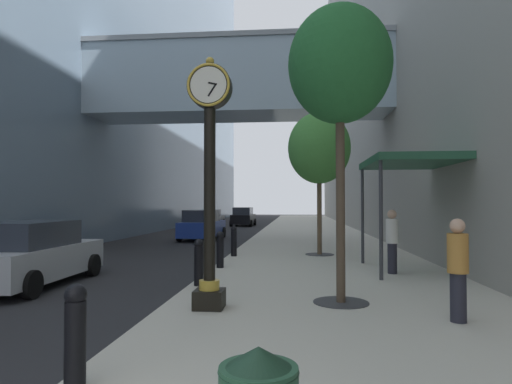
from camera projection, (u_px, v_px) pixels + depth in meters
ground_plane at (257, 236)px, 28.65m from camera, size 110.00×110.00×0.00m
sidewalk_right at (310, 232)px, 31.31m from camera, size 7.11×80.00×0.14m
building_block_right at (424, 17)px, 30.96m from camera, size 9.00×80.00×30.53m
street_clock at (210, 169)px, 8.32m from camera, size 0.84×0.55×4.77m
bollard_nearest at (75, 334)px, 4.67m from camera, size 0.24×0.24×1.12m
bollard_third at (199, 261)px, 10.56m from camera, size 0.24×0.24×1.12m
bollard_fourth at (220, 249)px, 13.50m from camera, size 0.24×0.24×1.12m
bollard_fifth at (234, 241)px, 16.45m from camera, size 0.24×0.24×1.12m
street_tree_near at (340, 67)px, 8.84m from camera, size 2.08×2.08×5.97m
street_tree_mid_near at (319, 148)px, 17.00m from camera, size 2.41×2.41×5.52m
pedestrian_walking at (392, 239)px, 12.37m from camera, size 0.36×0.36×1.80m
pedestrian_by_clock at (458, 267)px, 7.33m from camera, size 0.47×0.47×1.72m
storefront_awning at (408, 164)px, 12.89m from camera, size 2.40×3.60×3.30m
car_black_near at (243, 217)px, 41.14m from camera, size 2.12×4.31×1.75m
car_silver_mid at (32, 255)px, 11.24m from camera, size 2.07×4.53×1.66m
car_grey_far at (210, 218)px, 40.44m from camera, size 2.22×4.67×1.56m
car_blue_trailing at (202, 225)px, 25.76m from camera, size 2.17×4.74×1.73m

